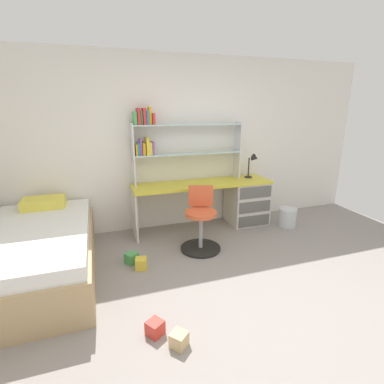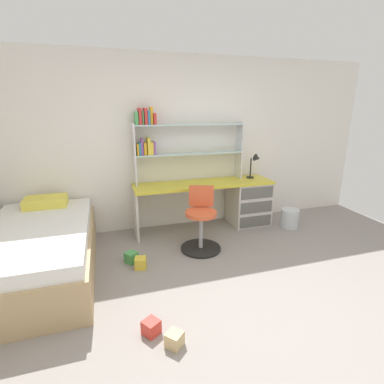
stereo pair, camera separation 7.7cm
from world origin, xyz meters
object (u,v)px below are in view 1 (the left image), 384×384
bed_platform (38,253)px  toy_block_green_3 (131,258)px  desk_lamp (254,162)px  desk (236,199)px  swivel_chair (201,225)px  waste_bin (288,217)px  toy_block_yellow_2 (141,263)px  toy_block_red_1 (155,328)px  toy_block_natural_0 (179,340)px  bookshelf_hutch (172,139)px

bed_platform → toy_block_green_3: bed_platform is taller
desk_lamp → desk: bearing=-171.9°
swivel_chair → waste_bin: 1.58m
toy_block_yellow_2 → desk: bearing=28.4°
desk → toy_block_red_1: (-1.69, -1.93, -0.34)m
desk → toy_block_red_1: 2.59m
desk → waste_bin: 0.85m
bed_platform → waste_bin: bed_platform is taller
desk_lamp → toy_block_yellow_2: size_ratio=3.01×
desk → toy_block_natural_0: bearing=-126.1°
bed_platform → desk: bearing=14.6°
desk → waste_bin: bearing=-26.5°
desk_lamp → toy_block_natural_0: 2.97m
bookshelf_hutch → toy_block_yellow_2: 1.78m
swivel_chair → toy_block_yellow_2: bearing=-162.5°
desk_lamp → swivel_chair: 1.46m
bookshelf_hutch → swivel_chair: bearing=-78.5°
bookshelf_hutch → desk_lamp: bookshelf_hutch is taller
waste_bin → swivel_chair: bearing=-170.1°
bed_platform → toy_block_yellow_2: (1.06, -0.18, -0.22)m
toy_block_natural_0 → toy_block_yellow_2: (-0.10, 1.22, 0.01)m
bookshelf_hutch → bed_platform: (-1.72, -0.85, -1.07)m
waste_bin → toy_block_green_3: waste_bin is taller
desk → toy_block_red_1: bearing=-131.2°
swivel_chair → toy_block_red_1: bearing=-123.8°
toy_block_natural_0 → toy_block_green_3: 1.39m
bookshelf_hutch → desk_lamp: bearing=-4.6°
toy_block_natural_0 → swivel_chair: bearing=64.1°
bookshelf_hutch → bed_platform: 2.20m
swivel_chair → waste_bin: size_ratio=2.83×
desk_lamp → bed_platform: bearing=-166.0°
swivel_chair → waste_bin: swivel_chair is taller
toy_block_natural_0 → bed_platform: bearing=129.6°
desk_lamp → toy_block_yellow_2: 2.34m
toy_block_green_3 → bed_platform: bearing=178.7°
bookshelf_hutch → toy_block_natural_0: 2.66m
desk_lamp → toy_block_green_3: bearing=-159.3°
desk_lamp → swivel_chair: size_ratio=0.47×
toy_block_natural_0 → toy_block_yellow_2: toy_block_yellow_2 is taller
desk_lamp → toy_block_green_3: desk_lamp is taller
desk → bed_platform: size_ratio=1.06×
swivel_chair → bed_platform: bearing=-177.7°
desk → toy_block_natural_0: (-1.54, -2.11, -0.34)m
toy_block_natural_0 → toy_block_yellow_2: size_ratio=0.92×
desk → toy_block_yellow_2: (-1.64, -0.89, -0.34)m
desk → toy_block_yellow_2: size_ratio=16.32×
swivel_chair → toy_block_green_3: swivel_chair is taller
bed_platform → bookshelf_hutch: bearing=26.3°
bookshelf_hutch → toy_block_red_1: 2.54m
toy_block_red_1 → toy_block_green_3: size_ratio=0.95×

